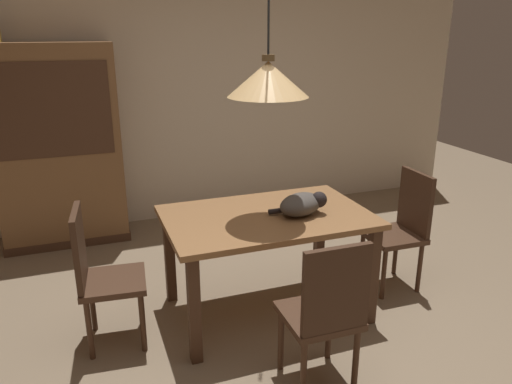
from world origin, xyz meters
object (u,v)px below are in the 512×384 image
at_px(chair_near_front, 326,310).
at_px(pendant_lamp, 268,79).
at_px(cat_sleeping, 302,204).
at_px(hutch_bookcase, 59,151).
at_px(chair_right_side, 402,225).
at_px(chair_left_side, 99,272).
at_px(dining_table, 267,228).

relative_size(chair_near_front, pendant_lamp, 0.72).
relative_size(cat_sleeping, pendant_lamp, 0.31).
distance_m(chair_near_front, hutch_bookcase, 3.04).
xyz_separation_m(chair_near_front, pendant_lamp, (0.00, 0.88, 1.15)).
bearing_deg(chair_right_side, pendant_lamp, 179.90).
relative_size(cat_sleeping, hutch_bookcase, 0.22).
height_order(chair_left_side, chair_right_side, same).
distance_m(dining_table, pendant_lamp, 1.01).
height_order(chair_left_side, hutch_bookcase, hutch_bookcase).
height_order(chair_right_side, cat_sleeping, chair_right_side).
distance_m(chair_left_side, cat_sleeping, 1.39).
relative_size(chair_near_front, cat_sleeping, 2.28).
bearing_deg(chair_near_front, cat_sleeping, 74.17).
relative_size(chair_near_front, chair_right_side, 1.00).
bearing_deg(cat_sleeping, pendant_lamp, 159.32).
bearing_deg(chair_right_side, chair_left_side, 179.75).
bearing_deg(dining_table, pendant_lamp, 56.73).
height_order(dining_table, chair_left_side, chair_left_side).
bearing_deg(cat_sleeping, dining_table, 159.32).
bearing_deg(hutch_bookcase, cat_sleeping, -50.68).
relative_size(dining_table, hutch_bookcase, 0.76).
xyz_separation_m(chair_right_side, hutch_bookcase, (-2.47, 1.83, 0.38)).
height_order(dining_table, cat_sleeping, cat_sleeping).
bearing_deg(dining_table, chair_right_side, -0.10).
distance_m(chair_left_side, hutch_bookcase, 1.87).
relative_size(chair_near_front, hutch_bookcase, 0.50).
height_order(pendant_lamp, hutch_bookcase, pendant_lamp).
relative_size(chair_right_side, hutch_bookcase, 0.50).
bearing_deg(chair_left_side, cat_sleeping, -3.91).
relative_size(chair_near_front, chair_left_side, 1.00).
xyz_separation_m(cat_sleeping, hutch_bookcase, (-1.57, 1.91, 0.06)).
distance_m(chair_near_front, chair_right_side, 1.43).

